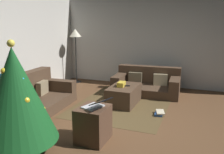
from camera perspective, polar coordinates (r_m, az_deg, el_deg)
ground_plane at (r=4.29m, az=5.44°, el=-12.16°), size 6.40×6.40×0.00m
corner_partition at (r=6.99m, az=12.84°, el=8.28°), size 0.12×6.40×2.60m
couch_left at (r=5.32m, az=-18.18°, el=-4.50°), size 1.75×1.04×0.78m
couch_right at (r=6.34m, az=8.51°, el=-1.56°), size 1.06×1.74×0.68m
ottoman at (r=5.42m, az=2.88°, el=-4.38°), size 0.96×0.59×0.42m
gift_box at (r=5.33m, az=2.28°, el=-1.75°), size 0.27×0.16×0.10m
tv_remote at (r=5.36m, az=3.48°, el=-2.13°), size 0.12×0.17×0.02m
christmas_tree at (r=3.42m, az=-22.34°, el=-4.08°), size 1.08×1.08×1.61m
side_table at (r=3.74m, az=-4.57°, el=-11.30°), size 0.52×0.44×0.55m
laptop at (r=3.58m, az=-3.93°, el=-6.71°), size 0.40×0.46×0.18m
book_stack at (r=4.91m, az=11.43°, el=-8.58°), size 0.31×0.22×0.08m
corner_lamp at (r=7.36m, az=-8.88°, el=9.57°), size 0.36×0.36×1.67m
area_rug at (r=5.48m, az=2.86°, el=-6.44°), size 2.60×2.00×0.01m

